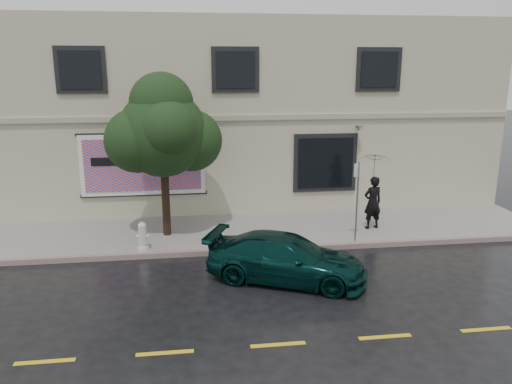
{
  "coord_description": "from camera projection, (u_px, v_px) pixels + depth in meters",
  "views": [
    {
      "loc": [
        -1.6,
        -12.13,
        5.34
      ],
      "look_at": [
        0.33,
        2.2,
        1.66
      ],
      "focal_mm": 35.0,
      "sensor_mm": 36.0,
      "label": 1
    }
  ],
  "objects": [
    {
      "name": "pedestrian",
      "position": [
        373.0,
        203.0,
        16.17
      ],
      "size": [
        0.71,
        0.54,
        1.74
      ],
      "primitive_type": "imported",
      "rotation": [
        0.0,
        0.0,
        3.34
      ],
      "color": "black",
      "rests_on": "sidewalk"
    },
    {
      "name": "fire_hydrant",
      "position": [
        143.0,
        236.0,
        14.38
      ],
      "size": [
        0.34,
        0.32,
        0.83
      ],
      "rotation": [
        0.0,
        0.0,
        0.41
      ],
      "color": "silver",
      "rests_on": "sidewalk"
    },
    {
      "name": "curb",
      "position": [
        248.0,
        251.0,
        14.6
      ],
      "size": [
        20.0,
        0.18,
        0.16
      ],
      "primitive_type": "cube",
      "color": "gray",
      "rests_on": "ground"
    },
    {
      "name": "billboard",
      "position": [
        143.0,
        165.0,
        16.98
      ],
      "size": [
        4.3,
        0.16,
        2.2
      ],
      "color": "white",
      "rests_on": "ground"
    },
    {
      "name": "umbrella",
      "position": [
        375.0,
        164.0,
        15.86
      ],
      "size": [
        1.35,
        1.35,
        0.79
      ],
      "primitive_type": "imported",
      "rotation": [
        0.0,
        0.0,
        0.33
      ],
      "color": "black",
      "rests_on": "pedestrian"
    },
    {
      "name": "building",
      "position": [
        227.0,
        110.0,
        20.95
      ],
      "size": [
        20.0,
        8.12,
        7.0
      ],
      "color": "#B8B194",
      "rests_on": "ground"
    },
    {
      "name": "car",
      "position": [
        286.0,
        258.0,
        12.65
      ],
      "size": [
        4.44,
        3.27,
        1.18
      ],
      "primitive_type": "imported",
      "rotation": [
        0.0,
        0.0,
        1.16
      ],
      "color": "#062926",
      "rests_on": "ground"
    },
    {
      "name": "sidewalk",
      "position": [
        242.0,
        231.0,
        16.28
      ],
      "size": [
        20.0,
        3.5,
        0.15
      ],
      "primitive_type": "cube",
      "color": "gray",
      "rests_on": "ground"
    },
    {
      "name": "road_marking",
      "position": [
        278.0,
        345.0,
        9.82
      ],
      "size": [
        19.0,
        0.12,
        0.01
      ],
      "primitive_type": "cube",
      "color": "gold",
      "rests_on": "ground"
    },
    {
      "name": "ground",
      "position": [
        255.0,
        274.0,
        13.18
      ],
      "size": [
        90.0,
        90.0,
        0.0
      ],
      "primitive_type": "plane",
      "color": "black",
      "rests_on": "ground"
    },
    {
      "name": "street_tree",
      "position": [
        163.0,
        134.0,
        14.99
      ],
      "size": [
        2.66,
        2.66,
        4.54
      ],
      "color": "black",
      "rests_on": "sidewalk"
    },
    {
      "name": "sign_pole",
      "position": [
        357.0,
        194.0,
        14.84
      ],
      "size": [
        0.3,
        0.06,
        2.44
      ],
      "rotation": [
        0.0,
        0.0,
        0.13
      ],
      "color": "gray",
      "rests_on": "sidewalk"
    }
  ]
}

